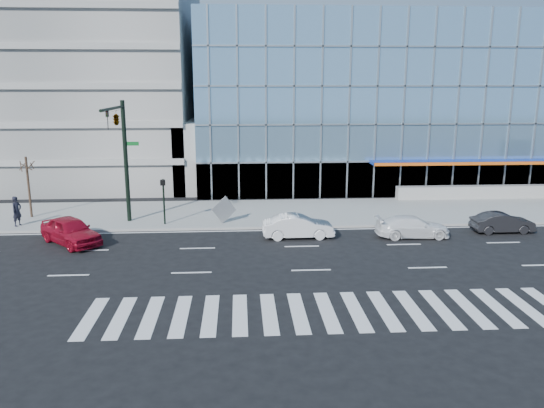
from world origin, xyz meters
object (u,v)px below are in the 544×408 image
at_px(street_tree_near, 26,165).
at_px(dark_sedan, 502,223).
at_px(traffic_signal, 119,133).
at_px(tilted_panel, 224,210).
at_px(white_suv, 412,227).
at_px(white_sedan, 298,226).
at_px(red_sedan, 71,231).
at_px(pedestrian, 17,211).
at_px(ped_signal_post, 163,195).

xyz_separation_m(street_tree_near, dark_sedan, (30.97, -5.33, -3.15)).
distance_m(traffic_signal, tilted_panel, 8.20).
bearing_deg(tilted_panel, white_suv, -44.63).
bearing_deg(white_sedan, red_sedan, 90.83).
distance_m(dark_sedan, red_sedan, 26.43).
xyz_separation_m(traffic_signal, white_suv, (17.97, -3.05, -5.51)).
xyz_separation_m(traffic_signal, pedestrian, (-6.97, 0.54, -5.04)).
height_order(white_suv, dark_sedan, white_suv).
xyz_separation_m(white_suv, dark_sedan, (6.00, 0.65, -0.02)).
height_order(white_suv, white_sedan, white_sedan).
xyz_separation_m(street_tree_near, tilted_panel, (13.40, -2.50, -2.72)).
xyz_separation_m(ped_signal_post, white_sedan, (8.48, -3.14, -1.43)).
height_order(traffic_signal, white_suv, traffic_signal).
bearing_deg(red_sedan, ped_signal_post, -8.18).
xyz_separation_m(white_sedan, red_sedan, (-13.42, -0.46, 0.08)).
xyz_separation_m(white_sedan, dark_sedan, (13.00, 0.37, -0.08)).
height_order(ped_signal_post, white_suv, ped_signal_post).
bearing_deg(street_tree_near, traffic_signal, -22.71).
height_order(pedestrian, tilted_panel, pedestrian).
relative_size(white_suv, dark_sedan, 1.17).
distance_m(traffic_signal, white_suv, 19.04).
xyz_separation_m(street_tree_near, white_suv, (24.97, -5.98, -3.13)).
distance_m(traffic_signal, white_sedan, 12.56).
height_order(traffic_signal, red_sedan, traffic_signal).
relative_size(traffic_signal, pedestrian, 4.10).
xyz_separation_m(traffic_signal, street_tree_near, (-7.00, 2.93, -2.39)).
relative_size(street_tree_near, red_sedan, 0.91).
relative_size(white_sedan, pedestrian, 2.21).
bearing_deg(street_tree_near, white_suv, -13.47).
bearing_deg(red_sedan, street_tree_near, 82.25).
bearing_deg(white_suv, ped_signal_post, 77.93).
xyz_separation_m(street_tree_near, red_sedan, (4.55, -6.16, -2.98)).
bearing_deg(white_suv, white_sedan, 88.11).
xyz_separation_m(dark_sedan, pedestrian, (-30.94, 2.94, 0.49)).
bearing_deg(ped_signal_post, pedestrian, 178.99).
bearing_deg(red_sedan, white_suv, -43.75).
distance_m(ped_signal_post, street_tree_near, 9.97).
bearing_deg(pedestrian, street_tree_near, 23.86).
bearing_deg(street_tree_near, dark_sedan, -9.76).
bearing_deg(dark_sedan, pedestrian, 83.80).
distance_m(white_suv, tilted_panel, 12.09).
bearing_deg(pedestrian, dark_sedan, -72.45).
height_order(red_sedan, pedestrian, pedestrian).
distance_m(traffic_signal, red_sedan, 6.73).
xyz_separation_m(ped_signal_post, pedestrian, (-9.46, 0.17, -1.01)).
bearing_deg(red_sedan, traffic_signal, 8.57).
relative_size(pedestrian, tilted_panel, 1.50).
relative_size(traffic_signal, white_sedan, 1.85).
bearing_deg(street_tree_near, pedestrian, -89.12).
relative_size(street_tree_near, white_suv, 0.94).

